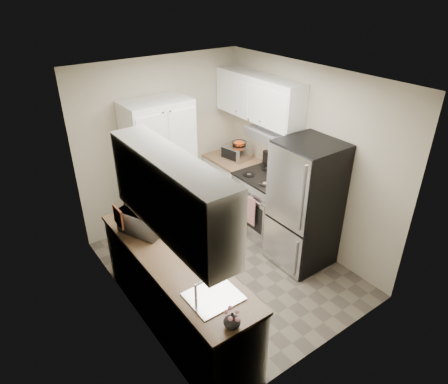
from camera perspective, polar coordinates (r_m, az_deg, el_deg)
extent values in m
plane|color=#665B4C|center=(5.41, 0.39, -10.83)|extent=(3.20, 3.20, 0.00)
cube|color=#B6AE93|center=(5.96, -8.76, 6.79)|extent=(2.60, 0.04, 2.50)
cube|color=#B6AE93|center=(3.74, 15.23, -8.33)|extent=(2.60, 0.04, 2.50)
cube|color=#B6AE93|center=(4.18, -14.14, -3.90)|extent=(0.04, 3.20, 2.50)
cube|color=#B6AE93|center=(5.50, 11.46, 4.65)|extent=(0.04, 3.20, 2.50)
cube|color=white|center=(4.27, 0.50, 15.99)|extent=(2.60, 3.20, 0.04)
cube|color=white|center=(3.35, -7.58, -0.34)|extent=(0.33, 1.60, 0.70)
cube|color=white|center=(5.73, 4.88, 12.89)|extent=(0.33, 1.55, 0.58)
cube|color=#99999E|center=(5.50, 7.12, 8.05)|extent=(0.45, 0.76, 0.13)
cube|color=#B7B7BC|center=(3.66, -1.52, -14.72)|extent=(0.45, 0.40, 0.02)
cube|color=brown|center=(4.38, -14.89, -3.45)|extent=(0.02, 0.22, 0.22)
cube|color=white|center=(5.74, -9.00, 3.17)|extent=(0.90, 0.55, 2.00)
cube|color=white|center=(4.45, -6.86, -13.99)|extent=(0.60, 2.30, 0.88)
cube|color=#846647|center=(4.15, -7.23, -9.31)|extent=(0.63, 2.33, 0.04)
cube|color=white|center=(6.45, 1.26, 1.00)|extent=(0.60, 0.80, 0.88)
cube|color=#846647|center=(6.25, 1.30, 4.73)|extent=(0.63, 0.83, 0.04)
cube|color=#B7B7BC|center=(5.90, 5.78, -1.90)|extent=(0.64, 0.76, 0.90)
cube|color=black|center=(5.68, 6.01, 2.14)|extent=(0.66, 0.78, 0.03)
cube|color=black|center=(5.82, 8.21, 3.80)|extent=(0.06, 0.76, 0.22)
cube|color=tan|center=(5.55, 3.89, -2.76)|extent=(0.01, 0.16, 0.42)
cube|color=beige|center=(5.71, 2.36, -1.74)|extent=(0.01, 0.16, 0.42)
cube|color=#B7B7BC|center=(5.20, 11.52, -1.82)|extent=(0.70, 0.72, 1.70)
imported|color=silver|center=(4.49, -11.41, -3.97)|extent=(0.51, 0.59, 0.27)
cylinder|color=black|center=(4.60, -13.79, -3.27)|extent=(0.07, 0.07, 0.29)
imported|color=silver|center=(3.37, 1.16, -17.87)|extent=(0.17, 0.17, 0.15)
cube|color=#39863A|center=(4.88, -13.56, -1.18)|extent=(0.07, 0.24, 0.31)
cube|color=#B7B7BD|center=(6.18, 1.80, 5.72)|extent=(0.37, 0.43, 0.22)
cube|color=tan|center=(5.78, -3.22, -7.82)|extent=(0.58, 0.78, 0.01)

